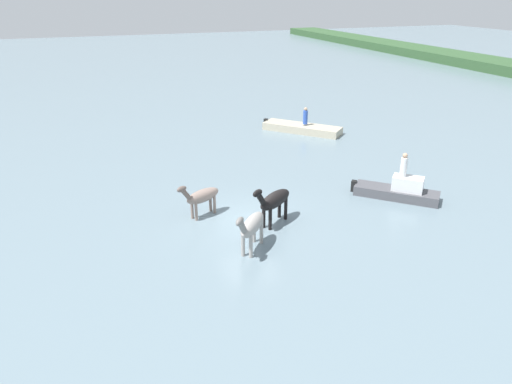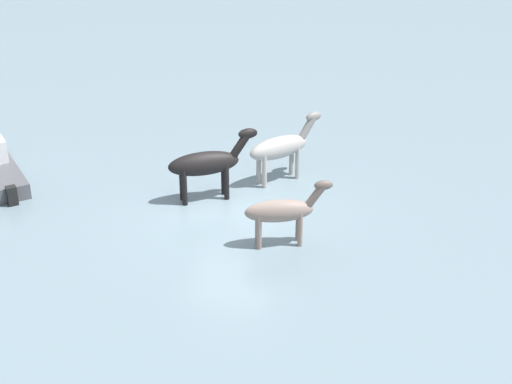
# 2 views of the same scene
# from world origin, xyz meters

# --- Properties ---
(ground_plane) EXTENTS (185.96, 185.96, 0.00)m
(ground_plane) POSITION_xyz_m (0.00, 0.00, 0.00)
(ground_plane) COLOR slate
(horse_rear_stallion) EXTENTS (1.80, 2.41, 2.05)m
(horse_rear_stallion) POSITION_xyz_m (0.65, 0.92, 1.13)
(horse_rear_stallion) COLOR black
(horse_rear_stallion) RESTS_ON ground_plane
(horse_pinto_flank) EXTENTS (1.28, 2.21, 1.77)m
(horse_pinto_flank) POSITION_xyz_m (-1.21, -1.79, 0.98)
(horse_pinto_flank) COLOR gray
(horse_pinto_flank) RESTS_ON ground_plane
(horse_lead) EXTENTS (2.16, 1.97, 1.97)m
(horse_lead) POSITION_xyz_m (2.45, -0.77, 1.09)
(horse_lead) COLOR #9E9993
(horse_lead) RESTS_ON ground_plane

